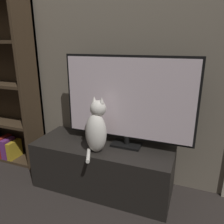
% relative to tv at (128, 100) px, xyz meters
% --- Properties ---
extents(wall_back, '(4.80, 0.05, 2.60)m').
position_rel_tv_xyz_m(wall_back, '(-0.19, 0.22, 0.50)').
color(wall_back, '#756B5B').
rests_on(wall_back, ground_plane).
extents(tv_stand, '(1.19, 0.47, 0.41)m').
position_rel_tv_xyz_m(tv_stand, '(-0.19, -0.06, -0.60)').
color(tv_stand, black).
rests_on(tv_stand, ground_plane).
extents(tv, '(1.07, 0.15, 0.74)m').
position_rel_tv_xyz_m(tv, '(0.00, 0.00, 0.00)').
color(tv, black).
rests_on(tv, tv_stand).
extents(cat, '(0.20, 0.30, 0.44)m').
position_rel_tv_xyz_m(cat, '(-0.19, -0.18, -0.20)').
color(cat, silver).
rests_on(cat, tv_stand).
extents(bookshelf, '(0.78, 0.28, 1.67)m').
position_rel_tv_xyz_m(bookshelf, '(-1.40, 0.09, -0.07)').
color(bookshelf, '#3D2D1E').
rests_on(bookshelf, ground_plane).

